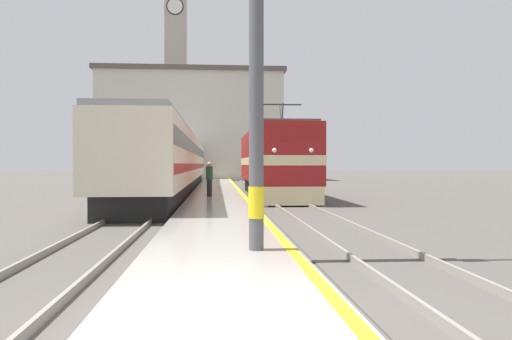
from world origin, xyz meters
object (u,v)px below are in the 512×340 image
(locomotive_train, at_px, (273,162))
(person_on_platform, at_px, (209,178))
(clock_tower, at_px, (176,72))
(passenger_train, at_px, (175,161))
(catenary_mast, at_px, (261,22))

(locomotive_train, distance_m, person_on_platform, 5.16)
(person_on_platform, bearing_deg, clock_tower, 96.47)
(person_on_platform, bearing_deg, passenger_train, 104.85)
(catenary_mast, relative_size, clock_tower, 0.30)
(person_on_platform, bearing_deg, locomotive_train, 44.79)
(passenger_train, height_order, catenary_mast, catenary_mast)
(person_on_platform, xyz_separation_m, clock_tower, (-5.39, 47.50, 13.92))
(passenger_train, bearing_deg, locomotive_train, -42.51)
(catenary_mast, xyz_separation_m, person_on_platform, (-1.17, 15.60, -3.39))
(locomotive_train, bearing_deg, passenger_train, 137.49)
(person_on_platform, height_order, clock_tower, clock_tower)
(locomotive_train, distance_m, clock_tower, 46.71)
(passenger_train, xyz_separation_m, person_on_platform, (2.42, -9.11, -0.89))
(locomotive_train, xyz_separation_m, person_on_platform, (-3.61, -3.58, -0.83))
(passenger_train, height_order, person_on_platform, passenger_train)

